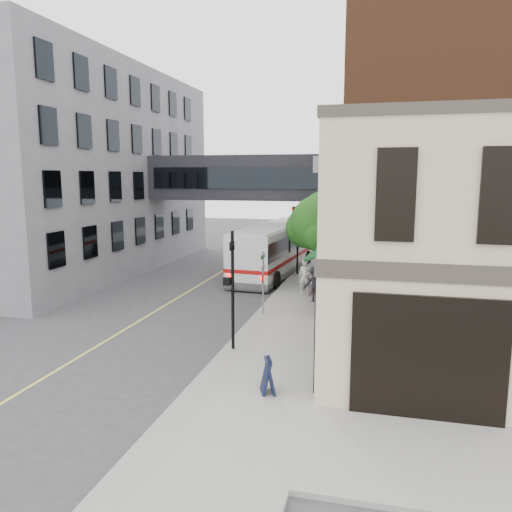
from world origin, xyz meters
The scene contains 17 objects.
ground centered at (0.00, 0.00, 0.00)m, with size 120.00×120.00×0.00m, color #38383A.
sidewalk_main centered at (2.00, 14.00, 0.07)m, with size 4.00×60.00×0.15m, color gray.
corner_building centered at (8.97, 2.00, 4.21)m, with size 10.19×8.12×8.45m.
brick_building centered at (9.98, 15.00, 6.99)m, with size 13.76×18.00×14.00m.
opposite_building centered at (-17.00, 16.00, 7.00)m, with size 14.00×24.00×14.00m, color slate.
skyway_bridge centered at (-3.00, 18.00, 6.50)m, with size 14.00×3.18×3.00m.
traffic_signal_near centered at (0.37, 2.00, 2.98)m, with size 0.44×0.22×4.60m.
traffic_signal_far centered at (0.26, 17.00, 3.34)m, with size 0.53×0.28×4.50m.
street_sign_pole centered at (0.39, 7.00, 1.93)m, with size 0.08×0.75×3.00m.
street_tree centered at (2.19, 13.22, 3.91)m, with size 3.80×3.20×5.60m.
lane_marking centered at (-5.00, 10.00, 0.01)m, with size 0.12×40.00×0.01m, color #D8CC4C.
bus centered at (-1.19, 17.55, 1.85)m, with size 3.74×12.42×3.29m.
pedestrian_a centered at (1.72, 11.59, 1.11)m, with size 0.70×0.46×1.91m, color beige.
pedestrian_b centered at (2.34, 11.11, 0.90)m, with size 0.73×0.57×1.50m, color #C27D89.
pedestrian_c centered at (2.48, 9.92, 1.08)m, with size 1.21×0.69×1.87m, color black.
newspaper_box centered at (2.09, 13.13, 0.61)m, with size 0.46×0.41×0.91m, color #145B2E.
sandwich_board centered at (2.54, -1.50, 0.69)m, with size 0.39×0.61×1.08m, color black.
Camera 1 is at (5.63, -15.40, 6.64)m, focal length 35.00 mm.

